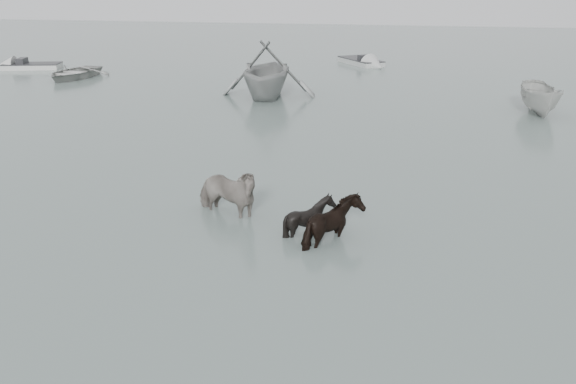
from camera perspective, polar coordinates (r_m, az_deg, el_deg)
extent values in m
plane|color=#566660|center=(12.27, -4.12, -7.75)|extent=(140.00, 140.00, 0.00)
imported|color=black|center=(14.62, -6.34, 0.80)|extent=(2.29, 1.58, 1.77)
imported|color=black|center=(13.14, 4.76, -2.23)|extent=(1.40, 1.58, 1.45)
imported|color=black|center=(13.65, 2.21, -1.68)|extent=(1.22, 1.10, 1.27)
imported|color=#A4A5A0|center=(38.47, -20.97, 11.43)|extent=(3.47, 4.67, 0.93)
imported|color=#9A9C9A|center=(29.85, -2.13, 12.49)|extent=(5.57, 6.29, 3.08)
imported|color=#B8B8B3|center=(28.66, 24.28, 8.79)|extent=(1.58, 4.02, 1.54)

